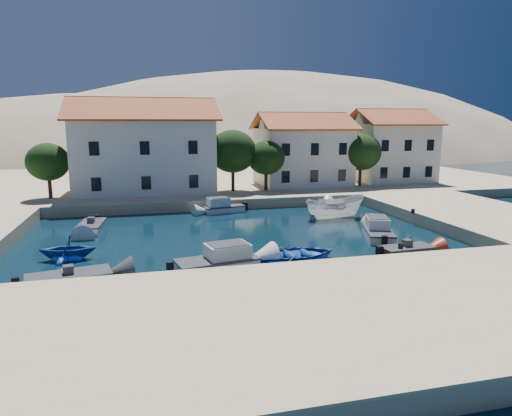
% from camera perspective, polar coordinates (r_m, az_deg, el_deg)
% --- Properties ---
extents(ground, '(400.00, 400.00, 0.00)m').
position_cam_1_polar(ground, '(24.15, 1.88, -9.14)').
color(ground, black).
rests_on(ground, ground).
extents(quay_south, '(52.00, 12.00, 1.00)m').
position_cam_1_polar(quay_south, '(18.68, 7.06, -13.67)').
color(quay_south, tan).
rests_on(quay_south, ground).
extents(quay_east, '(11.00, 20.00, 1.00)m').
position_cam_1_polar(quay_east, '(42.29, 25.60, -0.88)').
color(quay_east, tan).
rests_on(quay_east, ground).
extents(quay_north, '(80.00, 36.00, 1.00)m').
position_cam_1_polar(quay_north, '(60.90, -6.08, 3.32)').
color(quay_north, tan).
rests_on(quay_north, ground).
extents(hills, '(254.00, 176.00, 99.00)m').
position_cam_1_polar(hills, '(151.27, -3.41, -1.46)').
color(hills, gray).
rests_on(hills, ground).
extents(building_left, '(14.70, 9.45, 9.70)m').
position_cam_1_polar(building_left, '(49.91, -13.79, 7.75)').
color(building_left, white).
rests_on(building_left, quay_north).
extents(building_mid, '(10.50, 8.40, 8.30)m').
position_cam_1_polar(building_mid, '(54.11, 5.82, 7.44)').
color(building_mid, white).
rests_on(building_mid, quay_north).
extents(building_right, '(9.45, 8.40, 8.80)m').
position_cam_1_polar(building_right, '(60.09, 16.42, 7.61)').
color(building_right, white).
rests_on(building_right, quay_north).
extents(trees, '(37.30, 5.30, 6.45)m').
position_cam_1_polar(trees, '(48.63, -1.16, 6.69)').
color(trees, '#382314').
rests_on(trees, quay_north).
extents(bollards, '(29.36, 9.56, 0.30)m').
position_cam_1_polar(bollards, '(28.15, 5.25, -3.85)').
color(bollards, black).
rests_on(bollards, ground).
extents(motorboat_grey_sw, '(4.38, 2.61, 1.25)m').
position_cam_1_polar(motorboat_grey_sw, '(25.33, -22.33, -8.30)').
color(motorboat_grey_sw, '#37373D').
rests_on(motorboat_grey_sw, ground).
extents(cabin_cruiser_south, '(4.90, 2.81, 1.60)m').
position_cam_1_polar(cabin_cruiser_south, '(25.97, -4.87, -6.64)').
color(cabin_cruiser_south, silver).
rests_on(cabin_cruiser_south, ground).
extents(rowboat_south, '(5.23, 3.91, 1.03)m').
position_cam_1_polar(rowboat_south, '(27.71, 4.98, -6.55)').
color(rowboat_south, '#1B4195').
rests_on(rowboat_south, ground).
extents(motorboat_red_se, '(3.43, 1.73, 1.25)m').
position_cam_1_polar(motorboat_red_se, '(29.93, 18.31, -5.17)').
color(motorboat_red_se, maroon).
rests_on(motorboat_red_se, ground).
extents(cabin_cruiser_east, '(3.15, 4.72, 1.60)m').
position_cam_1_polar(cabin_cruiser_east, '(33.93, 15.04, -2.85)').
color(cabin_cruiser_east, silver).
rests_on(cabin_cruiser_east, ground).
extents(boat_east, '(5.66, 2.49, 2.13)m').
position_cam_1_polar(boat_east, '(40.14, 9.83, -1.28)').
color(boat_east, silver).
rests_on(boat_east, ground).
extents(motorboat_white_ne, '(2.69, 3.73, 1.25)m').
position_cam_1_polar(motorboat_white_ne, '(43.52, 9.00, 0.07)').
color(motorboat_white_ne, silver).
rests_on(motorboat_white_ne, ground).
extents(rowboat_west, '(3.40, 2.97, 1.71)m').
position_cam_1_polar(rowboat_west, '(30.03, -22.39, -5.97)').
color(rowboat_west, '#1B4195').
rests_on(rowboat_west, ground).
extents(motorboat_white_west, '(2.06, 4.00, 1.25)m').
position_cam_1_polar(motorboat_white_west, '(37.19, -19.88, -2.24)').
color(motorboat_white_west, silver).
rests_on(motorboat_white_west, ground).
extents(cabin_cruiser_north, '(3.96, 2.28, 1.60)m').
position_cam_1_polar(cabin_cruiser_north, '(42.17, -4.05, 0.08)').
color(cabin_cruiser_north, silver).
rests_on(cabin_cruiser_north, ground).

